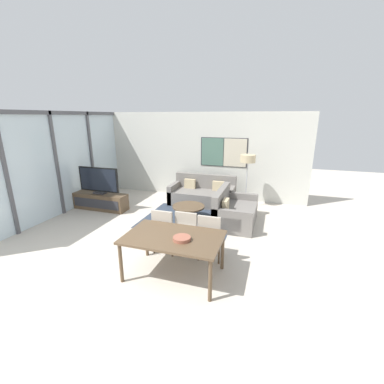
% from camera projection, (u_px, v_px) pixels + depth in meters
% --- Properties ---
extents(ground_plane, '(24.00, 24.00, 0.00)m').
position_uv_depth(ground_plane, '(85.00, 300.00, 3.86)').
color(ground_plane, beige).
extents(wall_back, '(7.20, 0.09, 2.80)m').
position_uv_depth(wall_back, '(197.00, 155.00, 8.57)').
color(wall_back, silver).
rests_on(wall_back, ground_plane).
extents(window_wall_left, '(0.07, 5.62, 2.80)m').
position_uv_depth(window_wall_left, '(55.00, 160.00, 6.91)').
color(window_wall_left, silver).
rests_on(window_wall_left, ground_plane).
extents(area_rug, '(2.36, 2.00, 0.01)m').
position_uv_depth(area_rug, '(189.00, 219.00, 6.92)').
color(area_rug, '#333D4C').
rests_on(area_rug, ground_plane).
extents(tv_console, '(1.63, 0.46, 0.48)m').
position_uv_depth(tv_console, '(101.00, 201.00, 7.60)').
color(tv_console, brown).
rests_on(tv_console, ground_plane).
extents(television, '(1.29, 0.20, 0.78)m').
position_uv_depth(television, '(99.00, 181.00, 7.42)').
color(television, '#2D2D33').
rests_on(television, tv_console).
extents(sofa_main, '(1.98, 0.96, 0.88)m').
position_uv_depth(sofa_main, '(203.00, 195.00, 8.11)').
color(sofa_main, slate).
rests_on(sofa_main, ground_plane).
extents(sofa_side, '(0.96, 1.58, 0.88)m').
position_uv_depth(sofa_side, '(233.00, 212.00, 6.62)').
color(sofa_side, slate).
rests_on(sofa_side, ground_plane).
extents(coffee_table, '(0.86, 0.86, 0.38)m').
position_uv_depth(coffee_table, '(189.00, 209.00, 6.84)').
color(coffee_table, brown).
rests_on(coffee_table, ground_plane).
extents(dining_table, '(1.63, 1.01, 0.74)m').
position_uv_depth(dining_table, '(173.00, 240.00, 4.29)').
color(dining_table, brown).
rests_on(dining_table, ground_plane).
extents(dining_chair_left, '(0.46, 0.46, 0.93)m').
position_uv_depth(dining_chair_left, '(165.00, 229.00, 5.10)').
color(dining_chair_left, '#B2A899').
rests_on(dining_chair_left, ground_plane).
extents(dining_chair_centre, '(0.46, 0.46, 0.93)m').
position_uv_depth(dining_chair_centre, '(188.00, 230.00, 5.02)').
color(dining_chair_centre, '#B2A899').
rests_on(dining_chair_centre, ground_plane).
extents(dining_chair_right, '(0.46, 0.46, 0.93)m').
position_uv_depth(dining_chair_right, '(210.00, 235.00, 4.83)').
color(dining_chair_right, '#B2A899').
rests_on(dining_chair_right, ground_plane).
extents(fruit_bowl, '(0.29, 0.29, 0.06)m').
position_uv_depth(fruit_bowl, '(182.00, 238.00, 4.12)').
color(fruit_bowl, '#995642').
rests_on(fruit_bowl, dining_table).
extents(floor_lamp, '(0.44, 0.44, 1.60)m').
position_uv_depth(floor_lamp, '(248.00, 161.00, 7.43)').
color(floor_lamp, '#2D2D33').
rests_on(floor_lamp, ground_plane).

